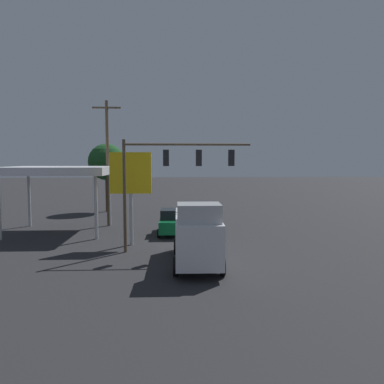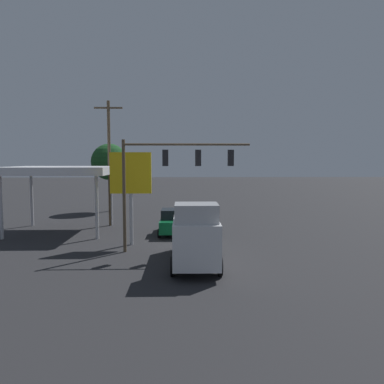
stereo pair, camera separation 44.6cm
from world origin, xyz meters
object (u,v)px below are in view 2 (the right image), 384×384
(sedan_far, at_px, (172,222))
(street_tree, at_px, (109,162))
(price_sign, at_px, (131,177))
(delivery_truck, at_px, (195,234))
(traffic_signal_assembly, at_px, (171,168))
(utility_pole, at_px, (109,161))

(sedan_far, distance_m, street_tree, 15.52)
(price_sign, bearing_deg, street_tree, -74.68)
(delivery_truck, height_order, sedan_far, delivery_truck)
(traffic_signal_assembly, bearing_deg, delivery_truck, 114.84)
(traffic_signal_assembly, xyz_separation_m, street_tree, (7.29, -18.55, 0.27))
(traffic_signal_assembly, height_order, price_sign, traffic_signal_assembly)
(delivery_truck, distance_m, street_tree, 23.49)
(sedan_far, bearing_deg, utility_pole, -124.95)
(traffic_signal_assembly, xyz_separation_m, delivery_truck, (-1.37, 2.96, -3.50))
(price_sign, height_order, street_tree, street_tree)
(traffic_signal_assembly, distance_m, price_sign, 3.43)
(utility_pole, bearing_deg, street_tree, -79.28)
(utility_pole, xyz_separation_m, sedan_far, (-5.50, 3.92, -4.70))
(utility_pole, distance_m, delivery_truck, 14.79)
(price_sign, relative_size, sedan_far, 1.41)
(sedan_far, bearing_deg, traffic_signal_assembly, 1.28)
(utility_pole, distance_m, street_tree, 9.23)
(utility_pole, height_order, delivery_truck, utility_pole)
(delivery_truck, bearing_deg, traffic_signal_assembly, -154.75)
(price_sign, distance_m, delivery_truck, 7.03)
(traffic_signal_assembly, bearing_deg, street_tree, -68.54)
(utility_pole, distance_m, sedan_far, 8.23)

